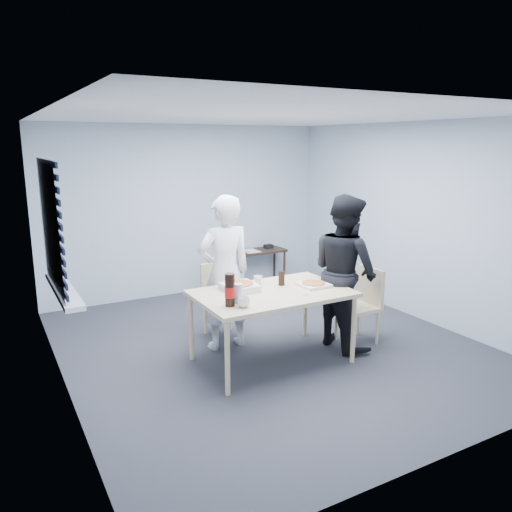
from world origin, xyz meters
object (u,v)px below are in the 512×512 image
dining_table (272,297)px  person_white (225,273)px  mug_a (244,302)px  mug_b (258,280)px  soda_bottle (230,290)px  chair_far (220,294)px  chair_right (363,300)px  person_black (345,271)px  stool (229,279)px  backpack (229,258)px  side_table (258,255)px

dining_table → person_white: person_white is taller
mug_a → mug_b: 0.81m
soda_bottle → chair_far: bearing=69.3°
chair_right → person_black: person_black is taller
dining_table → soda_bottle: bearing=-160.2°
dining_table → person_black: size_ratio=0.91×
stool → backpack: backpack is taller
chair_far → backpack: size_ratio=2.07×
chair_far → chair_right: (1.39, -1.02, 0.00)m
side_table → mug_a: (-1.82, -2.97, 0.31)m
side_table → soda_bottle: bearing=-123.7°
mug_b → stool: bearing=74.0°
stool → backpack: size_ratio=1.04×
side_table → backpack: (-0.79, -0.53, 0.14)m
person_black → side_table: size_ratio=1.96×
stool → soda_bottle: size_ratio=1.39×
chair_right → soda_bottle: soda_bottle is taller
dining_table → chair_right: 1.26m
mug_a → person_white: bearing=75.7°
dining_table → chair_far: 1.02m
side_table → chair_right: bearing=-91.8°
chair_far → mug_b: chair_far is taller
mug_a → soda_bottle: (-0.10, 0.09, 0.11)m
person_white → stool: size_ratio=3.95×
dining_table → chair_right: (1.24, -0.03, -0.21)m
dining_table → mug_b: mug_b is taller
chair_far → person_black: (1.11, -0.99, 0.37)m
mug_a → chair_far: bearing=74.7°
dining_table → mug_a: mug_a is taller
person_white → mug_a: 0.94m
chair_right → backpack: (-0.71, 2.17, 0.15)m
side_table → mug_a: size_ratio=7.34×
chair_far → mug_a: (-0.35, -1.29, 0.32)m
person_black → mug_b: size_ratio=17.70×
dining_table → backpack: backpack is taller
person_white → person_black: (1.23, -0.60, 0.00)m
chair_right → mug_b: (-1.23, 0.35, 0.32)m
chair_far → mug_b: bearing=-77.0°
chair_far → chair_right: 1.72m
dining_table → side_table: (1.32, 2.67, -0.20)m
side_table → soda_bottle: (-1.92, -2.88, 0.42)m
person_black → mug_b: person_black is taller
mug_b → chair_right: bearing=-16.1°
dining_table → chair_right: chair_right is taller
person_white → side_table: size_ratio=1.96×
dining_table → person_black: 0.98m
mug_a → mug_b: (0.51, 0.63, -0.00)m
person_white → soda_bottle: size_ratio=5.50×
soda_bottle → stool: bearing=64.4°
soda_bottle → chair_right: bearing=5.7°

